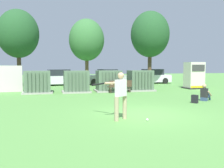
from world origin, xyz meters
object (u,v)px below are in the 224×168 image
Objects in this scene: transformer_east at (140,81)px; transformer_west at (38,82)px; transformer_mid_west at (76,82)px; seated_spectator at (205,94)px; parked_car_right_of_center at (106,77)px; transformer_mid_east at (109,81)px; batter at (120,93)px; sports_ball at (147,120)px; parked_car_left_of_center at (58,78)px; park_bench at (120,85)px; backpack at (195,99)px; parked_car_rightmost at (152,77)px; generator_enclosure at (194,76)px.

transformer_west is at bearing 178.64° from transformer_east.
transformer_mid_west is 2.18× the size of seated_spectator.
transformer_mid_east is at bearing -101.27° from parked_car_right_of_center.
transformer_mid_east is (5.26, -0.11, 0.00)m from transformer_west.
seated_spectator is (6.04, 3.48, -0.60)m from batter.
parked_car_left_of_center reaches higher than sports_ball.
park_bench reaches higher than sports_ball.
transformer_west is 7.81m from transformer_east.
batter is 0.40× the size of parked_car_right_of_center.
parked_car_rightmost is at bearing 75.53° from backpack.
transformer_east is at bearing -1.36° from transformer_west.
parked_car_right_of_center is at bearing 101.83° from seated_spectator.
transformer_mid_west is at bearing 179.70° from transformer_east.
transformer_mid_east is 1.21× the size of batter.
backpack is at bearing -39.53° from transformer_west.
sports_ball is (1.53, -10.02, -0.74)m from transformer_mid_west.
backpack is at bearing -82.96° from parked_car_right_of_center.
parked_car_left_of_center is (-7.80, 13.18, 0.38)m from seated_spectator.
parked_car_rightmost is at bearing 53.70° from park_bench.
transformer_west is 6.00m from park_bench.
transformer_west is 10.31m from batter.
batter is 0.40× the size of parked_car_left_of_center.
transformer_mid_west and parked_car_left_of_center have the same top height.
parked_car_right_of_center is at bearing 46.02° from transformer_west.
seated_spectator is (3.53, -5.11, -0.16)m from park_bench.
backpack is at bearing -66.66° from park_bench.
transformer_mid_west is 1.21× the size of batter.
parked_car_left_of_center is (-6.75, 13.81, 0.54)m from backpack.
seated_spectator is 0.22× the size of parked_car_left_of_center.
park_bench is 0.44× the size of parked_car_rightmost.
transformer_mid_east reaches higher than park_bench.
parked_car_rightmost is (9.22, 7.31, -0.04)m from transformer_mid_west.
generator_enclosure is at bearing -29.64° from parked_car_left_of_center.
parked_car_left_of_center and parked_car_rightmost have the same top height.
seated_spectator is at bearing -33.66° from transformer_west.
batter is 1.38m from sports_ball.
transformer_mid_east is at bearing 84.50° from sports_ball.
batter is 16.96m from parked_car_right_of_center.
sports_ball is at bearing -25.20° from batter.
transformer_east is at bearing 104.79° from seated_spectator.
parked_car_rightmost reaches higher than backpack.
transformer_mid_west is 3.28m from park_bench.
transformer_east reaches higher than backpack.
seated_spectator is at bearing -55.36° from park_bench.
parked_car_left_of_center and parked_car_right_of_center have the same top height.
park_bench is 10.31m from parked_car_rightmost.
parked_car_right_of_center is (6.65, 6.89, -0.04)m from transformer_west.
parked_car_rightmost is at bearing 2.75° from parked_car_right_of_center.
generator_enclosure is at bearing 57.44° from backpack.
transformer_west is 2.18× the size of seated_spectator.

